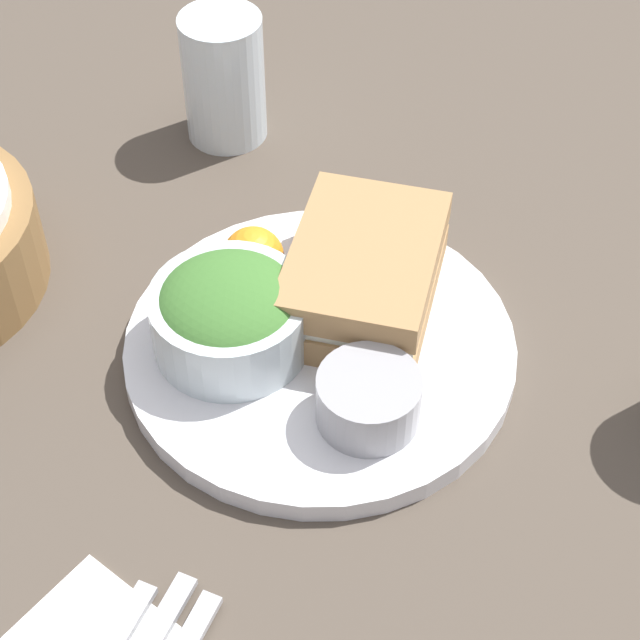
{
  "coord_description": "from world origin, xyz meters",
  "views": [
    {
      "loc": [
        -0.37,
        -0.29,
        0.55
      ],
      "look_at": [
        0.0,
        0.0,
        0.04
      ],
      "focal_mm": 60.0,
      "sensor_mm": 36.0,
      "label": 1
    }
  ],
  "objects_px": {
    "salad_bowl": "(230,313)",
    "drink_glass": "(224,78)",
    "plate": "(320,348)",
    "sandwich": "(361,272)",
    "dressing_cup": "(369,399)"
  },
  "relations": [
    {
      "from": "salad_bowl",
      "to": "drink_glass",
      "type": "relative_size",
      "value": 0.97
    },
    {
      "from": "plate",
      "to": "salad_bowl",
      "type": "relative_size",
      "value": 2.52
    },
    {
      "from": "plate",
      "to": "sandwich",
      "type": "relative_size",
      "value": 1.63
    },
    {
      "from": "dressing_cup",
      "to": "drink_glass",
      "type": "distance_m",
      "value": 0.33
    },
    {
      "from": "plate",
      "to": "salad_bowl",
      "type": "xyz_separation_m",
      "value": [
        -0.04,
        0.04,
        0.04
      ]
    },
    {
      "from": "sandwich",
      "to": "drink_glass",
      "type": "relative_size",
      "value": 1.5
    },
    {
      "from": "dressing_cup",
      "to": "sandwich",
      "type": "bearing_deg",
      "value": 39.7
    },
    {
      "from": "sandwich",
      "to": "dressing_cup",
      "type": "xyz_separation_m",
      "value": [
        -0.08,
        -0.07,
        -0.01
      ]
    },
    {
      "from": "drink_glass",
      "to": "sandwich",
      "type": "bearing_deg",
      "value": -115.06
    },
    {
      "from": "salad_bowl",
      "to": "dressing_cup",
      "type": "height_order",
      "value": "salad_bowl"
    },
    {
      "from": "plate",
      "to": "salad_bowl",
      "type": "distance_m",
      "value": 0.07
    },
    {
      "from": "dressing_cup",
      "to": "drink_glass",
      "type": "xyz_separation_m",
      "value": [
        0.18,
        0.28,
        0.02
      ]
    },
    {
      "from": "plate",
      "to": "drink_glass",
      "type": "bearing_deg",
      "value": 55.61
    },
    {
      "from": "dressing_cup",
      "to": "drink_glass",
      "type": "relative_size",
      "value": 0.61
    },
    {
      "from": "dressing_cup",
      "to": "drink_glass",
      "type": "height_order",
      "value": "drink_glass"
    }
  ]
}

